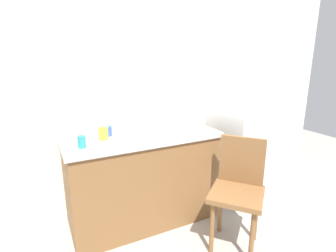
{
  "coord_description": "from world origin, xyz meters",
  "views": [
    {
      "loc": [
        -1.04,
        -1.48,
        1.53
      ],
      "look_at": [
        0.02,
        0.6,
        0.9
      ],
      "focal_mm": 28.38,
      "sensor_mm": 36.0,
      "label": 1
    }
  ],
  "objects_px": {
    "cup_blue": "(107,131)",
    "cup_teal": "(82,142)",
    "chair": "(238,188)",
    "dish_tray": "(182,125)",
    "refrigerator": "(240,143)",
    "cup_yellow": "(103,133)"
  },
  "relations": [
    {
      "from": "chair",
      "to": "dish_tray",
      "type": "height_order",
      "value": "dish_tray"
    },
    {
      "from": "dish_tray",
      "to": "refrigerator",
      "type": "bearing_deg",
      "value": -1.37
    },
    {
      "from": "refrigerator",
      "to": "cup_yellow",
      "type": "xyz_separation_m",
      "value": [
        -1.5,
        -0.01,
        0.32
      ]
    },
    {
      "from": "chair",
      "to": "cup_blue",
      "type": "relative_size",
      "value": 10.05
    },
    {
      "from": "cup_teal",
      "to": "chair",
      "type": "bearing_deg",
      "value": -25.0
    },
    {
      "from": "chair",
      "to": "cup_blue",
      "type": "height_order",
      "value": "cup_blue"
    },
    {
      "from": "chair",
      "to": "cup_teal",
      "type": "xyz_separation_m",
      "value": [
        -1.1,
        0.51,
        0.4
      ]
    },
    {
      "from": "cup_teal",
      "to": "dish_tray",
      "type": "bearing_deg",
      "value": 9.41
    },
    {
      "from": "refrigerator",
      "to": "dish_tray",
      "type": "distance_m",
      "value": 0.79
    },
    {
      "from": "dish_tray",
      "to": "cup_blue",
      "type": "distance_m",
      "value": 0.71
    },
    {
      "from": "refrigerator",
      "to": "cup_teal",
      "type": "bearing_deg",
      "value": -175.26
    },
    {
      "from": "cup_blue",
      "to": "cup_yellow",
      "type": "distance_m",
      "value": 0.11
    },
    {
      "from": "cup_blue",
      "to": "cup_teal",
      "type": "relative_size",
      "value": 0.94
    },
    {
      "from": "chair",
      "to": "cup_teal",
      "type": "bearing_deg",
      "value": -155.14
    },
    {
      "from": "cup_teal",
      "to": "refrigerator",
      "type": "bearing_deg",
      "value": 4.74
    },
    {
      "from": "refrigerator",
      "to": "chair",
      "type": "bearing_deg",
      "value": -132.2
    },
    {
      "from": "dish_tray",
      "to": "cup_blue",
      "type": "bearing_deg",
      "value": 174.98
    },
    {
      "from": "refrigerator",
      "to": "cup_yellow",
      "type": "height_order",
      "value": "refrigerator"
    },
    {
      "from": "cup_yellow",
      "to": "chair",
      "type": "bearing_deg",
      "value": -35.35
    },
    {
      "from": "cup_blue",
      "to": "cup_teal",
      "type": "height_order",
      "value": "cup_teal"
    },
    {
      "from": "refrigerator",
      "to": "chair",
      "type": "height_order",
      "value": "refrigerator"
    },
    {
      "from": "cup_teal",
      "to": "cup_yellow",
      "type": "bearing_deg",
      "value": 33.95
    }
  ]
}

